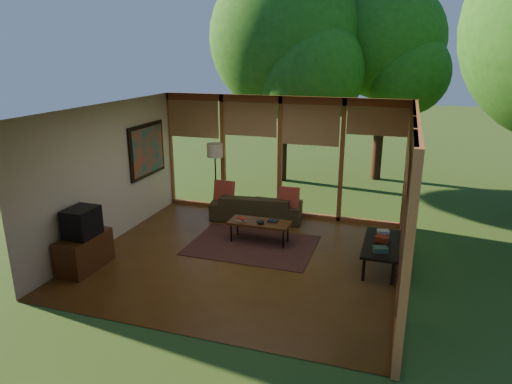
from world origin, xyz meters
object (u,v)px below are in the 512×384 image
(television, at_px, (82,222))
(floor_lamp, at_px, (215,154))
(sofa, at_px, (256,207))
(coffee_table, at_px, (260,223))
(side_console, at_px, (381,245))
(media_cabinet, at_px, (84,252))

(television, bearing_deg, floor_lamp, 72.26)
(sofa, xyz_separation_m, coffee_table, (0.45, -1.20, 0.10))
(sofa, xyz_separation_m, side_console, (2.79, -1.60, 0.12))
(media_cabinet, relative_size, floor_lamp, 0.61)
(media_cabinet, bearing_deg, coffee_table, 38.70)
(sofa, xyz_separation_m, floor_lamp, (-1.00, 0.07, 1.11))
(floor_lamp, bearing_deg, media_cabinet, -108.06)
(sofa, relative_size, side_console, 1.43)
(coffee_table, bearing_deg, media_cabinet, -141.30)
(sofa, relative_size, television, 3.64)
(television, distance_m, coffee_table, 3.26)
(side_console, bearing_deg, floor_lamp, 156.29)
(television, xyz_separation_m, side_console, (4.85, 1.64, -0.44))
(television, xyz_separation_m, coffee_table, (2.51, 2.03, -0.46))
(media_cabinet, distance_m, coffee_table, 3.25)
(side_console, bearing_deg, television, -161.37)
(coffee_table, bearing_deg, sofa, 110.69)
(media_cabinet, relative_size, television, 1.82)
(media_cabinet, bearing_deg, floor_lamp, 71.94)
(television, relative_size, floor_lamp, 0.33)
(sofa, xyz_separation_m, television, (-2.06, -3.23, 0.56))
(television, relative_size, coffee_table, 0.46)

